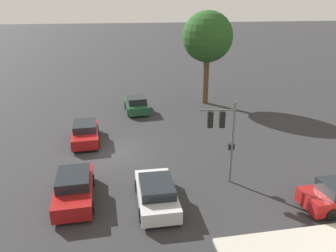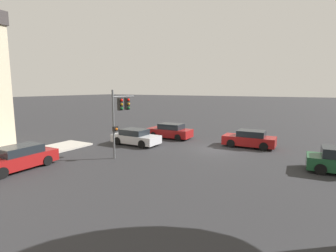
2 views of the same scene
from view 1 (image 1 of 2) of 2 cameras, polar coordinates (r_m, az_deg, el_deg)
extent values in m
plane|color=#28282B|center=(23.80, -9.07, -4.38)|extent=(300.00, 300.00, 0.00)
cylinder|color=#4C3823|center=(34.30, 6.59, 7.97)|extent=(0.59, 0.59, 4.94)
sphere|color=#234C1E|center=(33.60, 6.91, 15.20)|extent=(5.00, 5.00, 5.00)
cylinder|color=#515456|center=(19.02, 11.13, -2.97)|extent=(0.14, 0.14, 4.98)
cylinder|color=#515456|center=(18.14, 8.48, 2.74)|extent=(0.43, 1.98, 0.10)
cube|color=black|center=(18.37, 9.41, 1.11)|extent=(0.35, 0.35, 0.90)
sphere|color=red|center=(18.45, 9.37, 2.18)|extent=(0.20, 0.20, 0.20)
sphere|color=#99660F|center=(18.55, 9.31, 1.31)|extent=(0.20, 0.20, 0.20)
sphere|color=#0F511E|center=(18.65, 9.26, 0.44)|extent=(0.20, 0.20, 0.20)
cube|color=black|center=(18.27, 7.36, 1.10)|extent=(0.35, 0.35, 0.90)
sphere|color=red|center=(18.35, 7.33, 2.19)|extent=(0.20, 0.20, 0.20)
sphere|color=#99660F|center=(18.45, 7.29, 1.30)|extent=(0.20, 0.20, 0.20)
sphere|color=#0F511E|center=(18.55, 7.25, 0.43)|extent=(0.20, 0.20, 0.20)
cube|color=black|center=(19.30, 10.96, -3.53)|extent=(0.27, 0.38, 0.35)
sphere|color=orange|center=(19.42, 10.89, -3.36)|extent=(0.18, 0.18, 0.18)
cube|color=#B7B7BC|center=(17.57, -2.05, -11.88)|extent=(4.40, 2.01, 0.71)
cube|color=black|center=(17.10, -2.00, -10.48)|extent=(2.30, 1.74, 0.51)
cylinder|color=black|center=(18.75, -5.41, -10.37)|extent=(0.71, 0.23, 0.71)
cylinder|color=black|center=(18.93, 0.21, -9.94)|extent=(0.71, 0.23, 0.71)
cylinder|color=black|center=(16.49, -4.69, -15.21)|extent=(0.71, 0.23, 0.71)
cylinder|color=black|center=(16.69, 1.81, -14.65)|extent=(0.71, 0.23, 0.71)
cube|color=#194728|center=(31.87, -5.52, 3.47)|extent=(4.03, 2.15, 0.77)
cube|color=black|center=(31.53, -5.52, 4.56)|extent=(2.14, 1.81, 0.58)
cylinder|color=black|center=(32.99, -7.38, 3.57)|extent=(0.68, 0.26, 0.67)
cylinder|color=black|center=(33.22, -4.27, 3.81)|extent=(0.68, 0.26, 0.67)
cylinder|color=black|center=(30.69, -6.85, 2.26)|extent=(0.68, 0.26, 0.67)
cylinder|color=black|center=(30.93, -3.51, 2.53)|extent=(0.68, 0.26, 0.67)
cube|color=maroon|center=(25.68, -14.19, -1.45)|extent=(4.43, 2.08, 0.77)
cube|color=black|center=(25.61, -14.30, 0.02)|extent=(2.33, 1.77, 0.51)
cylinder|color=black|center=(24.49, -12.09, -2.94)|extent=(0.71, 0.25, 0.71)
cylinder|color=black|center=(24.58, -16.27, -3.26)|extent=(0.71, 0.25, 0.71)
cylinder|color=black|center=(26.99, -12.20, -0.68)|extent=(0.71, 0.25, 0.71)
cylinder|color=black|center=(27.07, -16.00, -0.97)|extent=(0.71, 0.25, 0.71)
cube|color=maroon|center=(18.52, -15.99, -10.80)|extent=(4.53, 2.03, 0.79)
cube|color=black|center=(18.34, -16.17, -8.75)|extent=(2.37, 1.74, 0.53)
cylinder|color=black|center=(17.41, -13.15, -13.70)|extent=(0.67, 0.24, 0.66)
cylinder|color=black|center=(17.60, -19.20, -13.98)|extent=(0.67, 0.24, 0.66)
cylinder|color=black|center=(19.77, -13.04, -9.17)|extent=(0.67, 0.24, 0.66)
cylinder|color=black|center=(19.94, -18.30, -9.47)|extent=(0.67, 0.24, 0.66)
cylinder|color=black|center=(19.47, 23.53, -11.01)|extent=(0.24, 0.67, 0.67)
cylinder|color=black|center=(18.36, 26.61, -13.60)|extent=(0.24, 0.67, 0.67)
camera|label=2|loc=(35.87, 25.85, 10.87)|focal=28.00mm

